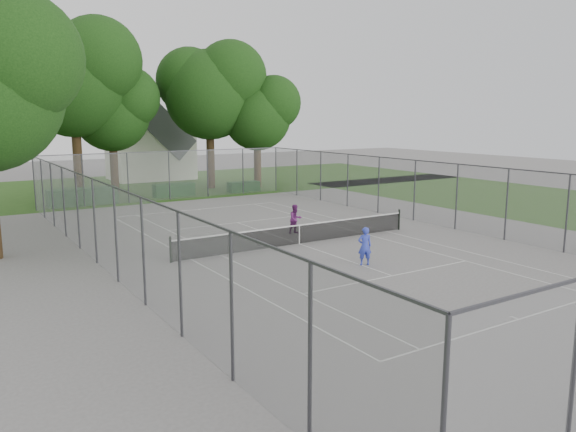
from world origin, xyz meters
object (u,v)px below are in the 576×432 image
tennis_net (299,233)px  house (150,141)px  girl_player (365,246)px  woman_player (295,219)px

tennis_net → house: bearing=83.7°
tennis_net → girl_player: size_ratio=8.16×
tennis_net → woman_player: bearing=61.2°
tennis_net → woman_player: 2.45m
tennis_net → woman_player: size_ratio=8.51×
woman_player → girl_player: bearing=-101.3°
girl_player → house: bearing=-73.3°
house → woman_player: bearing=-94.4°
house → woman_player: (-2.24, -28.87, -2.89)m
girl_player → woman_player: (1.04, 6.73, -0.03)m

